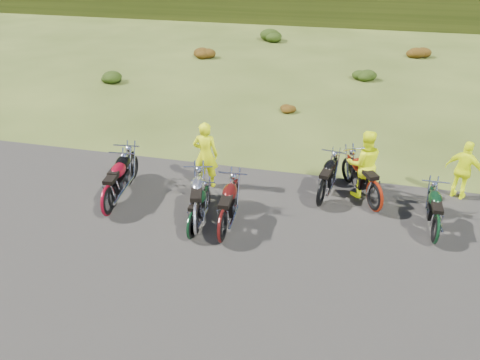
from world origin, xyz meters
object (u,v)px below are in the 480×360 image
(motorcycle_3, at_px, (197,234))
(motorcycle_7, at_px, (432,243))
(motorcycle_0, at_px, (115,207))
(person_middle, at_px, (206,156))

(motorcycle_3, distance_m, motorcycle_7, 5.53)
(motorcycle_0, relative_size, motorcycle_3, 1.03)
(motorcycle_3, height_order, motorcycle_7, motorcycle_3)
(motorcycle_0, xyz_separation_m, person_middle, (2.00, 1.68, 0.95))
(motorcycle_7, bearing_deg, motorcycle_0, 93.00)
(motorcycle_7, height_order, person_middle, person_middle)
(motorcycle_0, distance_m, motorcycle_3, 2.55)
(motorcycle_0, relative_size, motorcycle_7, 1.16)
(motorcycle_0, height_order, motorcycle_3, motorcycle_0)
(motorcycle_7, bearing_deg, person_middle, 77.79)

